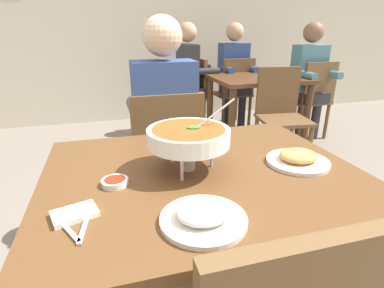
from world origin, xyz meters
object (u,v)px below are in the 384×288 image
object	(u,v)px
curry_bowl	(189,137)
diner_main	(164,115)
chair_diner_main	(166,153)
chair_bg_corner	(281,110)
rice_plate	(203,216)
patron_bg_left	(234,70)
sauce_dish	(115,182)
chair_bg_right	(311,96)
patron_bg_middle	(191,72)
chair_bg_left	(234,89)
dining_table_main	(203,196)
appetizer_plate	(298,159)
dining_table_far	(257,89)
chair_bg_middle	(192,91)
patron_bg_right	(310,75)

from	to	relation	value
curry_bowl	diner_main	bearing A→B (deg)	86.33
chair_diner_main	chair_bg_corner	distance (m)	1.48
rice_plate	patron_bg_left	world-z (taller)	patron_bg_left
sauce_dish	rice_plate	bearing A→B (deg)	-51.38
sauce_dish	chair_bg_right	size ratio (longest dim) A/B	0.10
patron_bg_middle	chair_bg_left	bearing A→B (deg)	-0.78
chair_bg_left	patron_bg_middle	distance (m)	0.63
curry_bowl	chair_bg_corner	world-z (taller)	curry_bowl
chair_diner_main	chair_bg_corner	world-z (taller)	same
dining_table_main	sauce_dish	bearing A→B (deg)	-175.62
rice_plate	chair_bg_corner	size ratio (longest dim) A/B	0.27
appetizer_plate	chair_bg_right	distance (m)	2.56
diner_main	patron_bg_left	xyz separation A→B (m)	(1.27, 1.87, 0.00)
diner_main	appetizer_plate	bearing A→B (deg)	-65.50
dining_table_far	chair_bg_right	size ratio (longest dim) A/B	1.11
rice_plate	chair_bg_corner	distance (m)	2.28
rice_plate	patron_bg_middle	world-z (taller)	patron_bg_middle
chair_diner_main	chair_bg_middle	size ratio (longest dim) A/B	1.00
diner_main	dining_table_far	bearing A→B (deg)	44.47
dining_table_main	chair_bg_middle	xyz separation A→B (m)	(0.70, 2.65, -0.12)
dining_table_far	chair_bg_corner	xyz separation A→B (m)	(-0.03, -0.55, -0.10)
appetizer_plate	patron_bg_middle	world-z (taller)	patron_bg_middle
patron_bg_right	chair_bg_middle	bearing A→B (deg)	151.92
diner_main	chair_bg_corner	distance (m)	1.48
rice_plate	patron_bg_right	bearing A→B (deg)	48.92
sauce_dish	curry_bowl	bearing A→B (deg)	10.11
dining_table_main	patron_bg_right	distance (m)	2.78
curry_bowl	patron_bg_left	bearing A→B (deg)	63.39
chair_bg_right	patron_bg_middle	size ratio (longest dim) A/B	0.69
rice_plate	chair_bg_left	size ratio (longest dim) A/B	0.27
diner_main	patron_bg_right	bearing A→B (deg)	32.53
curry_bowl	chair_bg_left	world-z (taller)	curry_bowl
patron_bg_left	appetizer_plate	bearing A→B (deg)	-108.35
appetizer_plate	dining_table_far	size ratio (longest dim) A/B	0.24
dining_table_main	patron_bg_middle	xyz separation A→B (m)	(0.68, 2.60, 0.11)
rice_plate	chair_bg_corner	xyz separation A→B (m)	(1.36, 1.81, -0.25)
appetizer_plate	patron_bg_left	bearing A→B (deg)	71.65
chair_diner_main	patron_bg_middle	world-z (taller)	patron_bg_middle
chair_bg_right	dining_table_far	bearing A→B (deg)	172.14
chair_diner_main	chair_bg_left	world-z (taller)	same
sauce_dish	chair_bg_left	xyz separation A→B (m)	(1.57, 2.62, -0.24)
rice_plate	patron_bg_right	xyz separation A→B (m)	(2.01, 2.31, -0.02)
chair_diner_main	patron_bg_right	distance (m)	2.30
sauce_dish	chair_bg_corner	size ratio (longest dim) A/B	0.10
chair_diner_main	chair_bg_middle	world-z (taller)	same
chair_bg_left	patron_bg_right	world-z (taller)	patron_bg_right
chair_diner_main	chair_bg_left	bearing A→B (deg)	55.74
dining_table_main	chair_bg_right	bearing A→B (deg)	45.28
appetizer_plate	chair_bg_left	bearing A→B (deg)	71.53
chair_diner_main	diner_main	xyz separation A→B (m)	(0.00, 0.03, 0.24)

